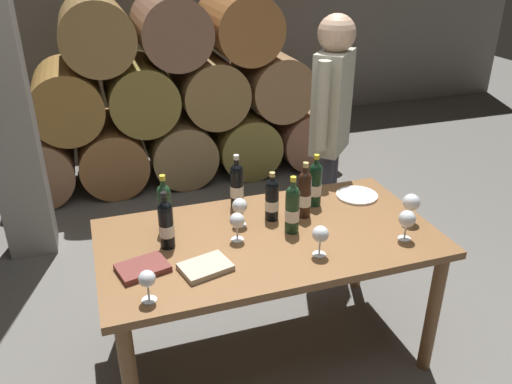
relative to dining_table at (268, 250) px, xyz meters
name	(u,v)px	position (x,y,z in m)	size (l,w,h in m)	color
ground_plane	(267,349)	(0.00, 0.00, -0.67)	(14.00, 14.00, 0.00)	#66635E
cellar_back_wall	(145,6)	(0.00, 4.20, 0.73)	(10.00, 0.24, 2.80)	gray
barrel_stack	(174,99)	(0.00, 2.60, 0.09)	(3.12, 0.90, 1.69)	#8C6446
dining_table	(268,250)	(0.00, 0.00, 0.00)	(1.70, 0.90, 0.76)	brown
wine_bottle_0	(166,224)	(-0.50, 0.06, 0.22)	(0.07, 0.07, 0.29)	black
wine_bottle_1	(237,185)	(-0.06, 0.35, 0.23)	(0.07, 0.07, 0.31)	black
wine_bottle_2	(272,199)	(0.07, 0.15, 0.21)	(0.07, 0.07, 0.27)	black
wine_bottle_3	(305,194)	(0.25, 0.13, 0.23)	(0.07, 0.07, 0.31)	black
wine_bottle_4	(292,208)	(0.13, 0.00, 0.22)	(0.07, 0.07, 0.31)	#19381E
wine_bottle_5	(315,184)	(0.36, 0.23, 0.22)	(0.07, 0.07, 0.30)	black
wine_bottle_6	(165,208)	(-0.48, 0.21, 0.23)	(0.07, 0.07, 0.31)	#19381E
wine_glass_0	(237,221)	(-0.16, 0.01, 0.20)	(0.08, 0.08, 0.15)	white
wine_glass_1	(147,280)	(-0.65, -0.34, 0.19)	(0.07, 0.07, 0.15)	white
wine_glass_2	(320,235)	(0.17, -0.25, 0.20)	(0.08, 0.08, 0.15)	white
wine_glass_3	(411,203)	(0.75, -0.11, 0.21)	(0.09, 0.09, 0.16)	white
wine_glass_4	(407,220)	(0.63, -0.25, 0.20)	(0.08, 0.08, 0.16)	white
wine_glass_5	(240,207)	(-0.11, 0.14, 0.20)	(0.08, 0.08, 0.15)	white
tasting_notebook	(143,268)	(-0.64, -0.11, 0.11)	(0.22, 0.16, 0.03)	brown
leather_ledger	(205,267)	(-0.37, -0.19, 0.11)	(0.22, 0.16, 0.03)	#B2A893
serving_plate	(357,195)	(0.63, 0.25, 0.10)	(0.24, 0.24, 0.01)	white
sommelier_presenting	(331,122)	(0.69, 0.75, 0.37)	(0.36, 0.38, 1.72)	#383842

